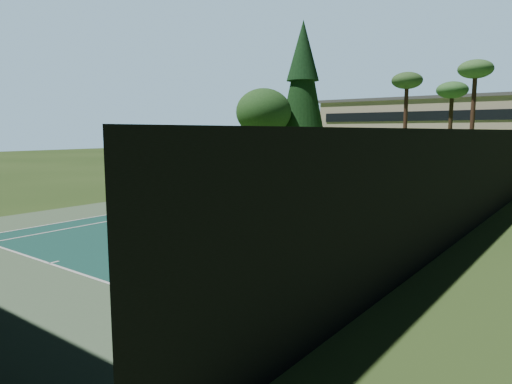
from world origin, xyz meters
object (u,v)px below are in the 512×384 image
tennis_ball_c (310,204)px  park_bench (363,173)px  tennis_ball_b (268,197)px  tennis_ball_d (223,193)px  tennis_net (276,199)px  trash_bin (383,175)px  player (137,230)px

tennis_ball_c → park_bench: bearing=102.6°
tennis_ball_b → tennis_ball_d: size_ratio=1.09×
tennis_net → park_bench: tennis_net is taller
tennis_ball_c → trash_bin: trash_bin is taller
tennis_ball_b → trash_bin: (2.09, 12.57, 0.44)m
player → trash_bin: bearing=108.4°
tennis_ball_c → trash_bin: (-1.30, 13.41, 0.44)m
tennis_ball_c → park_bench: park_bench is taller
player → tennis_ball_b: size_ratio=25.41×
tennis_ball_b → trash_bin: trash_bin is taller
tennis_net → tennis_ball_c: tennis_net is taller
park_bench → tennis_ball_b: bearing=-91.8°
player → trash_bin: (-2.40, 25.69, -0.44)m
tennis_net → park_bench: size_ratio=8.60×
tennis_ball_c → player: bearing=-84.9°
player → tennis_ball_d: size_ratio=27.68×
tennis_ball_c → tennis_net: bearing=-105.3°
tennis_ball_b → tennis_ball_d: bearing=-174.6°
park_bench → trash_bin: park_bench is taller
tennis_net → trash_bin: tennis_net is taller
tennis_ball_c → trash_bin: bearing=95.5°
player → tennis_ball_b: (-4.49, 13.13, -0.88)m
player → tennis_ball_c: size_ratio=27.05×
tennis_net → tennis_ball_d: (-6.03, 2.84, -0.52)m
tennis_ball_b → park_bench: size_ratio=0.05×
tennis_ball_d → trash_bin: (5.36, 12.88, 0.45)m
tennis_ball_b → trash_bin: 12.75m
trash_bin → player: bearing=-84.7°
tennis_ball_d → tennis_ball_b: bearing=5.4°
park_bench → tennis_ball_d: bearing=-106.0°
tennis_ball_d → park_bench: park_bench is taller
tennis_ball_c → park_bench: 13.70m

